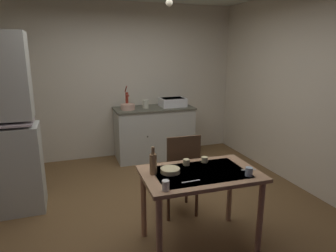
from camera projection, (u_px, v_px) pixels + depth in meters
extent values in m
plane|color=brown|center=(154.00, 210.00, 3.62)|extent=(5.26, 5.26, 0.00)
cube|color=beige|center=(118.00, 82.00, 5.29)|extent=(4.35, 0.10, 2.68)
cube|color=beige|center=(310.00, 92.00, 3.98)|extent=(0.10, 4.36, 2.68)
cube|color=#B2B4AB|center=(2.00, 171.00, 3.48)|extent=(0.88, 0.46, 1.04)
cube|color=#B2B4AB|center=(154.00, 133.00, 5.34)|extent=(1.34, 0.60, 0.88)
cube|color=#515144|center=(154.00, 108.00, 5.23)|extent=(1.37, 0.63, 0.03)
sphere|color=#2D2823|center=(148.00, 137.00, 4.98)|extent=(0.02, 0.02, 0.02)
cube|color=silver|center=(173.00, 102.00, 5.32)|extent=(0.44, 0.34, 0.15)
cube|color=black|center=(173.00, 98.00, 5.30)|extent=(0.38, 0.28, 0.01)
cylinder|color=maroon|center=(127.00, 101.00, 5.10)|extent=(0.05, 0.05, 0.28)
cylinder|color=maroon|center=(128.00, 95.00, 5.01)|extent=(0.03, 0.12, 0.03)
cylinder|color=#963429|center=(126.00, 89.00, 5.11)|extent=(0.02, 0.16, 0.12)
cylinder|color=tan|center=(128.00, 107.00, 5.03)|extent=(0.24, 0.24, 0.10)
cylinder|color=beige|center=(146.00, 104.00, 5.15)|extent=(0.10, 0.10, 0.14)
cube|color=#A97E5B|center=(200.00, 174.00, 2.83)|extent=(1.12, 0.72, 0.04)
cube|color=white|center=(200.00, 172.00, 2.82)|extent=(0.87, 0.56, 0.00)
cylinder|color=#A27760|center=(159.00, 236.00, 2.51)|extent=(0.06, 0.06, 0.73)
cylinder|color=#A97961|center=(260.00, 217.00, 2.80)|extent=(0.06, 0.06, 0.73)
cylinder|color=#AE7956|center=(144.00, 204.00, 3.04)|extent=(0.06, 0.06, 0.73)
cylinder|color=tan|center=(230.00, 191.00, 3.33)|extent=(0.06, 0.06, 0.73)
cube|color=#503321|center=(178.00, 178.00, 3.51)|extent=(0.42, 0.42, 0.03)
cube|color=#4F3723|center=(184.00, 160.00, 3.26)|extent=(0.38, 0.04, 0.54)
cylinder|color=#503321|center=(186.00, 187.00, 3.76)|extent=(0.04, 0.04, 0.41)
cylinder|color=#503321|center=(160.00, 191.00, 3.67)|extent=(0.04, 0.04, 0.41)
cylinder|color=#503321|center=(197.00, 200.00, 3.45)|extent=(0.04, 0.04, 0.41)
cylinder|color=#503321|center=(168.00, 204.00, 3.35)|extent=(0.04, 0.04, 0.41)
cylinder|color=beige|center=(170.00, 170.00, 2.80)|extent=(0.18, 0.18, 0.04)
cylinder|color=beige|center=(186.00, 162.00, 2.99)|extent=(0.07, 0.07, 0.06)
cylinder|color=white|center=(166.00, 185.00, 2.44)|extent=(0.06, 0.06, 0.09)
cylinder|color=#9EB2C6|center=(249.00, 172.00, 2.73)|extent=(0.07, 0.07, 0.08)
cylinder|color=beige|center=(205.00, 160.00, 3.06)|extent=(0.07, 0.07, 0.06)
cylinder|color=olive|center=(153.00, 164.00, 2.76)|extent=(0.07, 0.07, 0.19)
cylinder|color=olive|center=(153.00, 151.00, 2.73)|extent=(0.03, 0.03, 0.07)
cube|color=silver|center=(191.00, 181.00, 2.61)|extent=(0.17, 0.02, 0.00)
cube|color=beige|center=(249.00, 170.00, 2.87)|extent=(0.14, 0.05, 0.00)
sphere|color=#F9EFCC|center=(169.00, 3.00, 3.37)|extent=(0.08, 0.08, 0.08)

